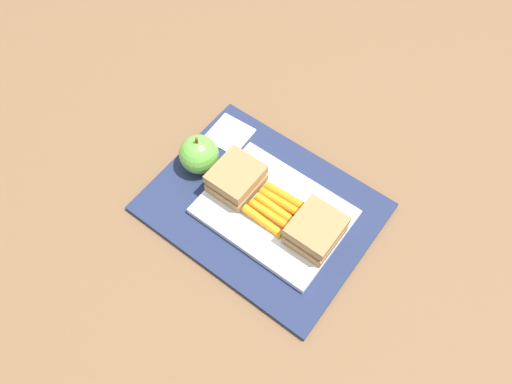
# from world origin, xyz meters

# --- Properties ---
(ground_plane) EXTENTS (2.40, 2.40, 0.00)m
(ground_plane) POSITION_xyz_m (0.00, 0.00, 0.00)
(ground_plane) COLOR brown
(lunchbag_mat) EXTENTS (0.36, 0.28, 0.01)m
(lunchbag_mat) POSITION_xyz_m (0.00, 0.00, 0.01)
(lunchbag_mat) COLOR navy
(lunchbag_mat) RESTS_ON ground_plane
(food_tray) EXTENTS (0.23, 0.17, 0.01)m
(food_tray) POSITION_xyz_m (-0.03, 0.00, 0.02)
(food_tray) COLOR white
(food_tray) RESTS_ON lunchbag_mat
(sandwich_half_left) EXTENTS (0.07, 0.08, 0.04)m
(sandwich_half_left) POSITION_xyz_m (-0.10, 0.00, 0.04)
(sandwich_half_left) COLOR #9E7A4C
(sandwich_half_left) RESTS_ON food_tray
(sandwich_half_right) EXTENTS (0.07, 0.08, 0.04)m
(sandwich_half_right) POSITION_xyz_m (0.05, 0.00, 0.04)
(sandwich_half_right) COLOR #9E7A4C
(sandwich_half_right) RESTS_ON food_tray
(carrot_sticks_bundle) EXTENTS (0.08, 0.07, 0.02)m
(carrot_sticks_bundle) POSITION_xyz_m (-0.02, 0.00, 0.03)
(carrot_sticks_bundle) COLOR orange
(carrot_sticks_bundle) RESTS_ON food_tray
(apple) EXTENTS (0.07, 0.07, 0.08)m
(apple) POSITION_xyz_m (0.13, 0.00, 0.04)
(apple) COLOR #66B742
(apple) RESTS_ON lunchbag_mat
(paper_napkin) EXTENTS (0.07, 0.07, 0.00)m
(paper_napkin) POSITION_xyz_m (0.14, -0.08, 0.01)
(paper_napkin) COLOR white
(paper_napkin) RESTS_ON lunchbag_mat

